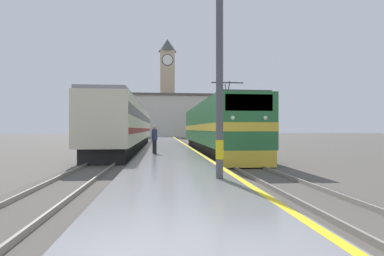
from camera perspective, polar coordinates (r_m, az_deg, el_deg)
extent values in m
plane|color=#514C47|center=(33.83, -5.00, -3.46)|extent=(200.00, 200.00, 0.00)
cube|color=slate|center=(28.83, -4.83, -3.64)|extent=(4.01, 140.00, 0.39)
cube|color=yellow|center=(28.91, -1.15, -3.24)|extent=(0.20, 140.00, 0.00)
cube|color=#514C47|center=(29.14, 2.31, -3.97)|extent=(2.83, 140.00, 0.02)
cube|color=gray|center=(29.04, 0.91, -3.83)|extent=(0.07, 140.00, 0.14)
cube|color=gray|center=(29.24, 3.70, -3.80)|extent=(0.07, 140.00, 0.14)
cube|color=#514C47|center=(29.00, -12.16, -3.98)|extent=(2.84, 140.00, 0.02)
cube|color=gray|center=(29.08, -13.57, -3.81)|extent=(0.07, 140.00, 0.14)
cube|color=gray|center=(28.93, -10.75, -3.84)|extent=(0.07, 140.00, 0.14)
cube|color=black|center=(23.68, 4.23, -3.78)|extent=(2.46, 17.31, 0.90)
cube|color=#286B38|center=(23.63, 4.23, 0.76)|extent=(2.90, 18.82, 2.84)
cube|color=gold|center=(23.63, 4.23, 0.07)|extent=(2.92, 18.84, 0.44)
cube|color=gold|center=(14.68, 10.67, -5.80)|extent=(2.75, 0.30, 0.81)
cube|color=black|center=(14.58, 10.77, 4.78)|extent=(2.32, 0.12, 0.80)
sphere|color=white|center=(14.28, 7.75, 1.95)|extent=(0.20, 0.20, 0.20)
sphere|color=white|center=(14.74, 13.79, 1.89)|extent=(0.20, 0.20, 0.20)
cube|color=#4C4C51|center=(23.70, 4.23, 4.34)|extent=(2.61, 17.88, 0.12)
cylinder|color=#333333|center=(18.83, 6.97, 7.23)|extent=(0.06, 0.63, 1.03)
cylinder|color=#333333|center=(19.51, 6.51, 6.97)|extent=(0.06, 0.63, 1.03)
cube|color=#262626|center=(19.24, 6.74, 8.58)|extent=(2.03, 0.08, 0.06)
cube|color=black|center=(30.97, -11.76, -2.93)|extent=(2.46, 29.29, 0.90)
cube|color=beige|center=(30.94, -11.76, 0.76)|extent=(2.90, 30.51, 3.08)
cube|color=black|center=(30.96, -11.76, 1.90)|extent=(2.92, 29.90, 0.64)
cube|color=maroon|center=(30.94, -11.76, -0.38)|extent=(2.92, 29.90, 0.36)
cube|color=gray|center=(31.01, -11.76, 3.79)|extent=(2.67, 30.51, 0.20)
cylinder|color=#4C4C51|center=(9.60, 5.27, 12.14)|extent=(0.23, 0.23, 7.18)
cylinder|color=yellow|center=(9.40, 5.28, -4.09)|extent=(0.25, 0.25, 0.60)
cylinder|color=#23232D|center=(19.03, -7.14, -3.58)|extent=(0.26, 0.26, 0.83)
cylinder|color=navy|center=(19.00, -7.14, -1.29)|extent=(0.34, 0.34, 0.69)
sphere|color=tan|center=(18.99, -7.14, 0.09)|extent=(0.22, 0.22, 0.22)
cube|color=tan|center=(77.30, -4.72, 6.45)|extent=(3.62, 3.62, 21.75)
cylinder|color=black|center=(76.92, -4.68, 12.79)|extent=(2.84, 0.06, 2.84)
cylinder|color=white|center=(76.89, -4.68, 12.80)|extent=(2.54, 0.10, 2.54)
cone|color=#47514C|center=(79.72, -4.71, 15.42)|extent=(4.53, 4.53, 3.26)
cube|color=beige|center=(69.93, -4.64, 2.04)|extent=(21.26, 8.56, 9.32)
cube|color=#564C47|center=(70.29, -4.64, 6.04)|extent=(21.86, 9.16, 0.50)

